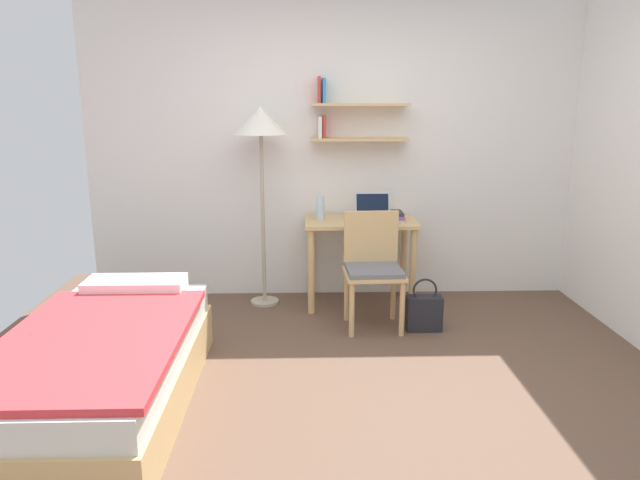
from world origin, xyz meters
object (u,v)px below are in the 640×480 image
at_px(bed, 103,368).
at_px(desk, 360,238).
at_px(handbag, 424,312).
at_px(book_stack, 393,216).
at_px(desk_chair, 373,264).
at_px(laptop, 373,213).
at_px(water_bottle, 320,208).
at_px(standing_lamp, 261,130).

relative_size(bed, desk, 2.01).
bearing_deg(handbag, desk, 125.68).
relative_size(book_stack, handbag, 0.63).
height_order(bed, handbag, bed).
bearing_deg(handbag, bed, -151.99).
height_order(desk_chair, laptop, laptop).
distance_m(laptop, water_bottle, 0.44).
distance_m(water_bottle, handbag, 1.21).
bearing_deg(desk_chair, handbag, -17.38).
bearing_deg(water_bottle, handbag, -39.72).
bearing_deg(book_stack, desk_chair, -114.33).
xyz_separation_m(desk_chair, standing_lamp, (-0.87, 0.52, 0.99)).
bearing_deg(bed, book_stack, 41.90).
xyz_separation_m(standing_lamp, handbag, (1.25, -0.64, -1.33)).
distance_m(water_bottle, book_stack, 0.61).
relative_size(standing_lamp, handbag, 4.06).
bearing_deg(laptop, desk_chair, -96.01).
relative_size(desk, book_stack, 3.57).
relative_size(desk_chair, laptop, 2.89).
xyz_separation_m(bed, desk, (1.61, 1.69, 0.34)).
bearing_deg(water_bottle, desk, -5.50).
distance_m(standing_lamp, book_stack, 1.29).
xyz_separation_m(desk_chair, handbag, (0.38, -0.12, -0.34)).
distance_m(standing_lamp, water_bottle, 0.80).
height_order(desk_chair, water_bottle, water_bottle).
bearing_deg(standing_lamp, desk, -2.71).
bearing_deg(desk, bed, -133.52).
height_order(desk, handbag, desk).
height_order(desk_chair, standing_lamp, standing_lamp).
height_order(laptop, handbag, laptop).
xyz_separation_m(standing_lamp, book_stack, (1.08, -0.05, -0.71)).
distance_m(bed, desk_chair, 2.06).
height_order(desk, laptop, laptop).
distance_m(bed, standing_lamp, 2.27).
distance_m(desk, desk_chair, 0.50).
bearing_deg(desk_chair, standing_lamp, 148.82).
bearing_deg(water_bottle, bed, -126.47).
distance_m(bed, laptop, 2.47).
height_order(bed, water_bottle, water_bottle).
distance_m(standing_lamp, laptop, 1.14).
distance_m(desk_chair, water_bottle, 0.73).
xyz_separation_m(standing_lamp, water_bottle, (0.48, -0.01, -0.64)).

